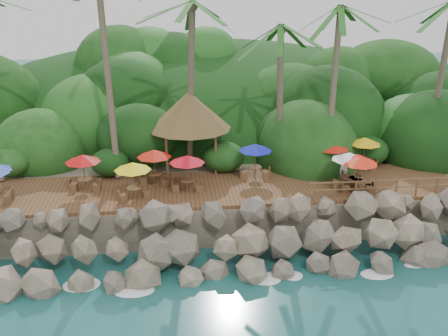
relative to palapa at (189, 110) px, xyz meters
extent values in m
plane|color=#19514F|center=(1.66, -9.46, -5.79)|extent=(140.00, 140.00, 0.00)
cube|color=gray|center=(1.66, 6.54, -4.74)|extent=(32.00, 25.20, 2.10)
ellipsoid|color=#143811|center=(1.66, 14.04, -5.79)|extent=(44.80, 28.00, 15.40)
cube|color=brown|center=(1.66, -3.46, -3.59)|extent=(26.00, 5.00, 0.20)
ellipsoid|color=white|center=(-7.34, -9.16, -5.76)|extent=(1.20, 0.80, 0.06)
ellipsoid|color=white|center=(-4.34, -9.16, -5.76)|extent=(1.20, 0.80, 0.06)
ellipsoid|color=white|center=(-1.34, -9.16, -5.76)|extent=(1.20, 0.80, 0.06)
ellipsoid|color=white|center=(1.66, -9.16, -5.76)|extent=(1.20, 0.80, 0.06)
ellipsoid|color=white|center=(4.66, -9.16, -5.76)|extent=(1.20, 0.80, 0.06)
ellipsoid|color=white|center=(7.66, -9.16, -5.76)|extent=(1.20, 0.80, 0.06)
ellipsoid|color=white|center=(10.66, -9.16, -5.76)|extent=(1.20, 0.80, 0.06)
cylinder|color=brown|center=(-4.43, -0.72, 2.08)|extent=(0.87, 2.07, 11.07)
cylinder|color=brown|center=(0.13, -0.03, 1.29)|extent=(0.74, 1.49, 9.54)
ellipsoid|color=#23601E|center=(0.13, -0.03, 6.08)|extent=(6.00, 6.00, 2.40)
cylinder|color=brown|center=(5.29, -0.37, 0.65)|extent=(0.77, 0.85, 8.28)
ellipsoid|color=#23601E|center=(5.29, -0.37, 4.78)|extent=(6.00, 6.00, 2.40)
cylinder|color=brown|center=(8.28, -0.93, 1.16)|extent=(1.01, 1.74, 9.25)
ellipsoid|color=#23601E|center=(8.28, -0.93, 5.81)|extent=(6.00, 6.00, 2.40)
cylinder|color=brown|center=(14.87, -0.62, 1.29)|extent=(0.65, 1.41, 9.54)
cylinder|color=brown|center=(-1.40, -1.40, -2.29)|extent=(0.16, 0.16, 2.40)
cylinder|color=brown|center=(1.40, -1.40, -2.29)|extent=(0.16, 0.16, 2.40)
cylinder|color=brown|center=(-1.40, 1.40, -2.29)|extent=(0.16, 0.16, 2.40)
cylinder|color=brown|center=(1.40, 1.40, -2.29)|extent=(0.16, 0.16, 2.40)
cone|color=brown|center=(0.00, 0.00, 0.01)|extent=(4.93, 4.93, 2.20)
cylinder|color=brown|center=(8.62, -5.06, -3.16)|extent=(0.07, 0.07, 0.67)
cylinder|color=brown|center=(8.62, -5.06, -2.81)|extent=(0.76, 0.76, 0.05)
cylinder|color=brown|center=(8.62, -5.06, -2.50)|extent=(0.05, 0.05, 1.99)
cone|color=red|center=(8.62, -5.06, -1.64)|extent=(1.90, 1.90, 0.41)
cube|color=brown|center=(7.99, -5.00, -3.28)|extent=(0.42, 0.42, 0.42)
cube|color=brown|center=(9.25, -5.13, -3.28)|extent=(0.42, 0.42, 0.42)
cylinder|color=brown|center=(-2.08, -2.78, -3.16)|extent=(0.07, 0.07, 0.67)
cylinder|color=brown|center=(-2.08, -2.78, -2.81)|extent=(0.76, 0.76, 0.05)
cylinder|color=brown|center=(-2.08, -2.78, -2.50)|extent=(0.05, 0.05, 1.99)
cone|color=red|center=(-2.08, -2.78, -1.64)|extent=(1.90, 1.90, 0.41)
cube|color=brown|center=(-2.68, -2.60, -3.28)|extent=(0.47, 0.47, 0.42)
cube|color=brown|center=(-1.47, -2.96, -3.28)|extent=(0.47, 0.47, 0.42)
cylinder|color=brown|center=(-5.80, -3.17, -3.16)|extent=(0.07, 0.07, 0.67)
cylinder|color=brown|center=(-5.80, -3.17, -2.81)|extent=(0.76, 0.76, 0.05)
cylinder|color=brown|center=(-5.80, -3.17, -2.50)|extent=(0.05, 0.05, 1.99)
cone|color=red|center=(-5.80, -3.17, -1.64)|extent=(1.90, 1.90, 0.41)
cube|color=brown|center=(-6.43, -3.09, -3.28)|extent=(0.43, 0.43, 0.42)
cube|color=brown|center=(-5.18, -3.26, -3.28)|extent=(0.43, 0.43, 0.42)
cube|color=brown|center=(-9.52, -4.30, -3.28)|extent=(0.44, 0.44, 0.42)
cylinder|color=brown|center=(8.63, -4.73, -3.16)|extent=(0.07, 0.07, 0.67)
cylinder|color=brown|center=(8.63, -4.73, -2.81)|extent=(0.76, 0.76, 0.05)
cylinder|color=brown|center=(8.63, -4.73, -2.50)|extent=(0.05, 0.05, 1.99)
cone|color=red|center=(8.63, -4.73, -1.64)|extent=(1.90, 1.90, 0.41)
cube|color=brown|center=(8.05, -4.47, -3.28)|extent=(0.50, 0.50, 0.42)
cube|color=brown|center=(9.20, -4.98, -3.28)|extent=(0.50, 0.50, 0.42)
cylinder|color=brown|center=(-0.35, -3.91, -3.16)|extent=(0.07, 0.07, 0.67)
cylinder|color=brown|center=(-0.35, -3.91, -2.81)|extent=(0.76, 0.76, 0.05)
cylinder|color=brown|center=(-0.35, -3.91, -2.50)|extent=(0.05, 0.05, 1.99)
cone|color=red|center=(-0.35, -3.91, -1.64)|extent=(1.90, 1.90, 0.41)
cube|color=brown|center=(-0.98, -3.87, -3.28)|extent=(0.40, 0.40, 0.42)
cube|color=brown|center=(0.28, -3.96, -3.28)|extent=(0.40, 0.40, 0.42)
cylinder|color=brown|center=(3.55, -2.36, -3.16)|extent=(0.07, 0.07, 0.67)
cylinder|color=brown|center=(3.55, -2.36, -2.81)|extent=(0.76, 0.76, 0.05)
cylinder|color=brown|center=(3.55, -2.36, -2.50)|extent=(0.05, 0.05, 1.99)
cone|color=#0C16A4|center=(3.55, -2.36, -1.64)|extent=(1.90, 1.90, 0.41)
cube|color=brown|center=(2.93, -2.27, -3.28)|extent=(0.43, 0.43, 0.42)
cube|color=brown|center=(4.18, -2.45, -3.28)|extent=(0.43, 0.43, 0.42)
cylinder|color=brown|center=(7.95, -2.50, -3.16)|extent=(0.07, 0.07, 0.67)
cylinder|color=brown|center=(7.95, -2.50, -2.81)|extent=(0.76, 0.76, 0.05)
cylinder|color=brown|center=(7.95, -2.50, -2.50)|extent=(0.05, 0.05, 1.99)
cone|color=red|center=(7.95, -2.50, -1.64)|extent=(1.90, 1.90, 0.41)
cube|color=brown|center=(7.32, -2.54, -3.28)|extent=(0.40, 0.40, 0.42)
cube|color=brown|center=(8.58, -2.47, -3.28)|extent=(0.40, 0.40, 0.42)
cylinder|color=brown|center=(-3.13, -4.69, -3.16)|extent=(0.07, 0.07, 0.67)
cylinder|color=brown|center=(-3.13, -4.69, -2.81)|extent=(0.76, 0.76, 0.05)
cylinder|color=brown|center=(-3.13, -4.69, -2.50)|extent=(0.05, 0.05, 1.99)
cone|color=yellow|center=(-3.13, -4.69, -1.64)|extent=(1.90, 1.90, 0.41)
cube|color=brown|center=(-3.71, -4.94, -3.28)|extent=(0.50, 0.50, 0.42)
cube|color=brown|center=(-2.55, -4.44, -3.28)|extent=(0.50, 0.50, 0.42)
cylinder|color=brown|center=(10.09, -1.86, -3.16)|extent=(0.07, 0.07, 0.67)
cylinder|color=brown|center=(10.09, -1.86, -2.81)|extent=(0.76, 0.76, 0.05)
cylinder|color=brown|center=(10.09, -1.86, -2.50)|extent=(0.05, 0.05, 1.99)
cone|color=gold|center=(10.09, -1.86, -1.64)|extent=(1.90, 1.90, 0.41)
cube|color=brown|center=(9.46, -1.89, -3.28)|extent=(0.39, 0.39, 0.42)
cube|color=brown|center=(10.73, -1.84, -3.28)|extent=(0.39, 0.39, 0.42)
cylinder|color=brown|center=(8.27, -4.41, -3.16)|extent=(0.07, 0.07, 0.67)
cylinder|color=brown|center=(8.27, -4.41, -2.81)|extent=(0.76, 0.76, 0.05)
cylinder|color=brown|center=(8.27, -4.41, -2.50)|extent=(0.05, 0.05, 1.99)
cone|color=white|center=(8.27, -4.41, -1.64)|extent=(1.90, 1.90, 0.41)
cube|color=brown|center=(7.69, -4.66, -3.28)|extent=(0.50, 0.50, 0.42)
cube|color=brown|center=(8.85, -4.16, -3.28)|extent=(0.50, 0.50, 0.42)
cube|color=brown|center=(-9.51, -3.92, -3.28)|extent=(0.41, 0.41, 0.42)
cylinder|color=brown|center=(6.04, -5.81, -2.99)|extent=(0.10, 0.10, 1.00)
cylinder|color=brown|center=(7.14, -5.81, -2.99)|extent=(0.10, 0.10, 1.00)
cylinder|color=brown|center=(8.24, -5.81, -2.99)|extent=(0.10, 0.10, 1.00)
cylinder|color=brown|center=(9.34, -5.81, -2.99)|extent=(0.10, 0.10, 1.00)
cylinder|color=brown|center=(10.44, -5.81, -2.99)|extent=(0.10, 0.10, 1.00)
cylinder|color=brown|center=(11.54, -5.81, -2.99)|extent=(0.10, 0.10, 1.00)
cylinder|color=brown|center=(12.64, -5.81, -2.99)|extent=(0.10, 0.10, 1.00)
cube|color=brown|center=(9.89, -5.81, -2.54)|extent=(8.30, 0.06, 0.06)
cube|color=brown|center=(9.89, -5.81, -2.94)|extent=(8.30, 0.06, 0.06)
imported|color=white|center=(8.45, -3.08, -2.70)|extent=(0.67, 0.54, 1.59)
camera|label=1|loc=(-1.27, -29.46, 7.41)|focal=41.44mm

